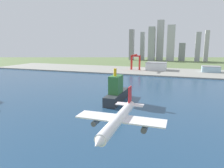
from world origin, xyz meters
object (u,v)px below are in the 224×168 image
Objects in this scene: airplane_landing at (119,119)px; warehouse_main at (156,66)px; port_crane_red at (135,59)px; warehouse_annex at (211,69)px; container_barge at (117,92)px.

warehouse_main is (-41.71, 423.82, -23.10)m from airplane_landing.
airplane_landing is 0.95× the size of port_crane_red.
airplane_landing reaches higher than warehouse_main.
container_barge is at bearing -113.40° from warehouse_annex.
warehouse_annex is at bearing 66.60° from container_barge.
warehouse_annex is (123.42, 285.26, -1.54)m from container_barge.
container_barge is 1.30× the size of port_crane_red.
airplane_landing is 415.03m from port_crane_red.
warehouse_main is at bearing 95.62° from airplane_landing.
airplane_landing is at bearing -77.63° from port_crane_red.
container_barge is 310.81m from warehouse_annex.
warehouse_main is (5.04, 285.91, 0.88)m from container_barge.
warehouse_main is 118.40m from warehouse_annex.
port_crane_red reaches higher than warehouse_annex.
airplane_landing is at bearing -100.27° from warehouse_annex.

